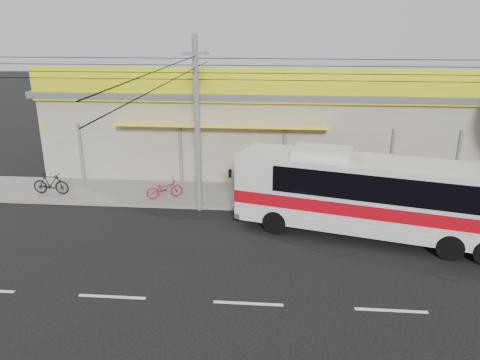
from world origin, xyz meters
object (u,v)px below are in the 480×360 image
Objects in this scene: motorbike_red at (165,189)px; utility_pole at (195,68)px; coach_bus at (385,194)px; motorbike_dark at (51,183)px.

motorbike_red is 5.71m from utility_pole.
coach_bus is at bearing -132.45° from motorbike_red.
motorbike_red is 0.96× the size of motorbike_dark.
motorbike_dark is 0.05× the size of utility_pole.
motorbike_red is (-8.93, 3.01, -1.16)m from coach_bus.
coach_bus reaches higher than motorbike_dark.
motorbike_dark is at bearing 65.80° from motorbike_red.
coach_bus is 6.37× the size of motorbike_dark.
motorbike_dark is at bearing 172.61° from utility_pole.
utility_pole reaches higher than motorbike_dark.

